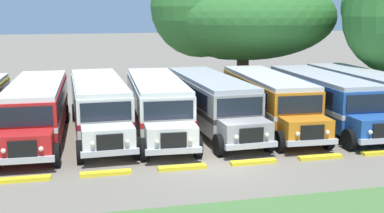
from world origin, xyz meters
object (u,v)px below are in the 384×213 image
(parked_bus_slot_2, at_px, (99,104))
(parked_bus_slot_5, at_px, (268,98))
(parked_bus_slot_1, at_px, (37,107))
(broad_shade_tree, at_px, (239,14))
(parked_bus_slot_7, at_px, (364,93))
(parked_bus_slot_3, at_px, (157,103))
(parked_bus_slot_4, at_px, (211,100))
(parked_bus_slot_6, at_px, (323,97))

(parked_bus_slot_2, relative_size, parked_bus_slot_5, 1.00)
(parked_bus_slot_1, distance_m, broad_shade_tree, 19.70)
(parked_bus_slot_7, distance_m, broad_shade_tree, 13.57)
(parked_bus_slot_1, bearing_deg, broad_shade_tree, 131.69)
(parked_bus_slot_1, distance_m, parked_bus_slot_5, 12.25)
(parked_bus_slot_3, height_order, parked_bus_slot_5, same)
(parked_bus_slot_1, height_order, parked_bus_slot_4, same)
(parked_bus_slot_3, height_order, parked_bus_slot_7, same)
(parked_bus_slot_4, distance_m, parked_bus_slot_5, 3.25)
(parked_bus_slot_1, relative_size, parked_bus_slot_3, 1.00)
(parked_bus_slot_3, height_order, broad_shade_tree, broad_shade_tree)
(parked_bus_slot_7, relative_size, broad_shade_tree, 0.73)
(parked_bus_slot_2, bearing_deg, parked_bus_slot_1, -86.99)
(parked_bus_slot_3, distance_m, broad_shade_tree, 15.77)
(parked_bus_slot_3, distance_m, parked_bus_slot_6, 9.29)
(parked_bus_slot_6, bearing_deg, parked_bus_slot_7, 102.94)
(parked_bus_slot_3, xyz_separation_m, parked_bus_slot_6, (9.28, -0.55, 0.00))
(parked_bus_slot_2, distance_m, parked_bus_slot_3, 3.02)
(parked_bus_slot_1, xyz_separation_m, parked_bus_slot_4, (9.00, -0.08, 0.00))
(parked_bus_slot_2, distance_m, parked_bus_slot_7, 15.22)
(parked_bus_slot_3, distance_m, parked_bus_slot_4, 2.93)
(parked_bus_slot_2, relative_size, parked_bus_slot_4, 1.00)
(parked_bus_slot_5, height_order, broad_shade_tree, broad_shade_tree)
(parked_bus_slot_2, height_order, parked_bus_slot_3, same)
(broad_shade_tree, bearing_deg, parked_bus_slot_5, -101.09)
(parked_bus_slot_1, height_order, parked_bus_slot_2, same)
(parked_bus_slot_3, xyz_separation_m, broad_shade_tree, (8.64, 12.43, 4.41))
(parked_bus_slot_6, bearing_deg, parked_bus_slot_5, -97.67)
(parked_bus_slot_3, bearing_deg, parked_bus_slot_7, 92.98)
(broad_shade_tree, bearing_deg, parked_bus_slot_4, -114.67)
(parked_bus_slot_1, height_order, parked_bus_slot_7, same)
(parked_bus_slot_7, bearing_deg, broad_shade_tree, -164.23)
(parked_bus_slot_6, bearing_deg, parked_bus_slot_3, -93.06)
(parked_bus_slot_5, xyz_separation_m, parked_bus_slot_6, (3.10, -0.44, 0.00))
(parked_bus_slot_5, bearing_deg, parked_bus_slot_7, 94.09)
(parked_bus_slot_3, bearing_deg, broad_shade_tree, 147.68)
(parked_bus_slot_4, bearing_deg, parked_bus_slot_5, 85.25)
(parked_bus_slot_1, distance_m, parked_bus_slot_4, 9.00)
(parked_bus_slot_2, bearing_deg, parked_bus_slot_7, 87.61)
(parked_bus_slot_3, bearing_deg, parked_bus_slot_2, -93.97)
(parked_bus_slot_2, bearing_deg, parked_bus_slot_5, 85.65)
(parked_bus_slot_1, xyz_separation_m, parked_bus_slot_3, (6.07, -0.10, 0.00))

